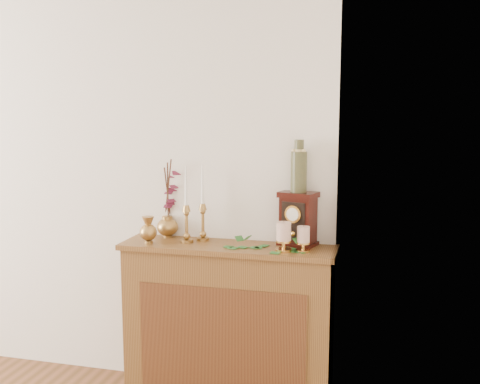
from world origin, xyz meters
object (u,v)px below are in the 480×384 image
(candlestick_center, at_px, (203,216))
(bud_vase, at_px, (148,230))
(ginger_jar, at_px, (171,201))
(mantel_clock, at_px, (298,219))
(ceramic_vase, at_px, (299,169))
(candlestick_left, at_px, (186,218))

(candlestick_center, bearing_deg, bud_vase, -151.65)
(ginger_jar, relative_size, mantel_clock, 1.56)
(candlestick_center, height_order, ginger_jar, ginger_jar)
(bud_vase, bearing_deg, mantel_clock, 12.06)
(bud_vase, relative_size, mantel_clock, 0.52)
(bud_vase, xyz_separation_m, ceramic_vase, (0.84, 0.18, 0.36))
(ginger_jar, bearing_deg, bud_vase, -103.15)
(mantel_clock, bearing_deg, bud_vase, -150.62)
(candlestick_left, height_order, ginger_jar, ginger_jar)
(ceramic_vase, bearing_deg, candlestick_left, -171.14)
(candlestick_left, relative_size, candlestick_center, 1.00)
(ginger_jar, bearing_deg, candlestick_center, -18.22)
(candlestick_left, xyz_separation_m, candlestick_center, (0.08, 0.07, 0.00))
(bud_vase, bearing_deg, candlestick_center, 28.35)
(bud_vase, distance_m, ceramic_vase, 0.93)
(bud_vase, bearing_deg, ceramic_vase, 12.22)
(candlestick_center, bearing_deg, ceramic_vase, 3.11)
(candlestick_center, relative_size, mantel_clock, 1.47)
(candlestick_left, bearing_deg, ceramic_vase, 8.86)
(candlestick_left, height_order, ceramic_vase, ceramic_vase)
(mantel_clock, relative_size, ceramic_vase, 1.04)
(candlestick_center, bearing_deg, candlestick_left, -138.19)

